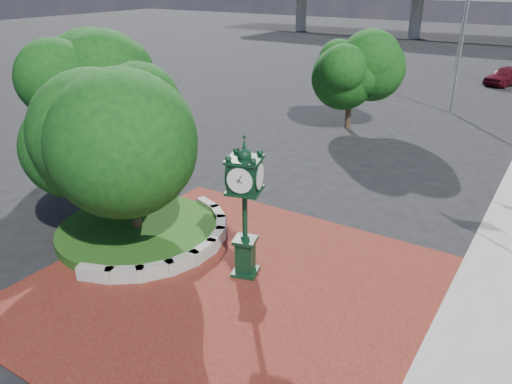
% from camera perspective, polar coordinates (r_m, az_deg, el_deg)
% --- Properties ---
extents(ground, '(200.00, 200.00, 0.00)m').
position_cam_1_polar(ground, '(17.07, -1.16, -9.33)').
color(ground, black).
rests_on(ground, ground).
extents(plaza, '(12.00, 12.00, 0.04)m').
position_cam_1_polar(plaza, '(16.38, -3.14, -10.87)').
color(plaza, maroon).
rests_on(plaza, ground).
extents(planter_wall, '(2.96, 6.77, 0.54)m').
position_cam_1_polar(planter_wall, '(18.36, -8.26, -6.05)').
color(planter_wall, '#9E9B93').
rests_on(planter_wall, ground).
extents(grass_bed, '(6.10, 6.10, 0.40)m').
position_cam_1_polar(grass_bed, '(19.82, -13.33, -4.35)').
color(grass_bed, '#1B4012').
rests_on(grass_bed, ground).
extents(tree_planter, '(5.20, 5.20, 6.33)m').
position_cam_1_polar(tree_planter, '(18.46, -14.34, 5.36)').
color(tree_planter, '#38281C').
rests_on(tree_planter, ground).
extents(tree_northwest, '(5.60, 5.60, 6.93)m').
position_cam_1_polar(tree_northwest, '(27.43, -18.67, 11.61)').
color(tree_northwest, '#38281C').
rests_on(tree_northwest, ground).
extents(tree_street, '(4.40, 4.40, 5.45)m').
position_cam_1_polar(tree_street, '(32.75, 10.79, 12.63)').
color(tree_street, '#38281C').
rests_on(tree_street, ground).
extents(post_clock, '(1.20, 1.20, 4.81)m').
position_cam_1_polar(post_clock, '(15.79, -1.29, -1.26)').
color(post_clock, black).
rests_on(post_clock, ground).
extents(parked_car, '(3.65, 5.24, 1.66)m').
position_cam_1_polar(parked_car, '(51.49, 26.69, 11.79)').
color(parked_car, '#510B17').
rests_on(parked_car, ground).
extents(street_lamp_near, '(2.16, 0.32, 9.62)m').
position_cam_1_polar(street_lamp_near, '(38.34, 22.97, 16.47)').
color(street_lamp_near, slate).
rests_on(street_lamp_near, ground).
extents(street_lamp_far, '(1.95, 0.25, 8.71)m').
position_cam_1_polar(street_lamp_far, '(57.38, 22.79, 17.80)').
color(street_lamp_far, slate).
rests_on(street_lamp_far, ground).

